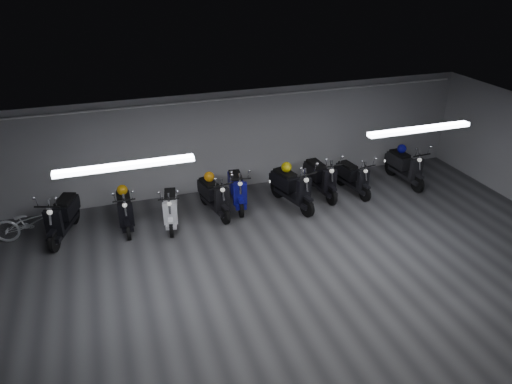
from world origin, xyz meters
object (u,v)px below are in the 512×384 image
object	(u,v)px
scooter_4	(237,184)
helmet_0	(402,149)
scooter_2	(170,203)
scooter_3	(214,191)
scooter_5	(292,182)
helmet_2	(286,167)
bicycle	(30,219)
scooter_0	(61,211)
scooter_7	(321,172)
scooter_8	(354,172)
scooter_1	(124,205)
helmet_1	(122,190)
scooter_9	(406,161)
helmet_3	(209,177)

from	to	relation	value
scooter_4	helmet_0	distance (m)	4.99
scooter_2	scooter_3	size ratio (longest dim) A/B	0.93
scooter_5	helmet_2	world-z (taller)	scooter_5
scooter_4	bicycle	xyz separation A→B (m)	(-5.00, -0.02, -0.12)
scooter_0	scooter_7	bearing A→B (deg)	19.83
scooter_8	scooter_2	bearing A→B (deg)	173.66
scooter_0	helmet_0	world-z (taller)	scooter_0
scooter_1	scooter_5	distance (m)	4.25
scooter_4	scooter_7	world-z (taller)	scooter_7
scooter_2	helmet_1	distance (m)	1.19
scooter_5	helmet_0	xyz separation A→B (m)	(3.62, 0.54, 0.26)
scooter_5	bicycle	world-z (taller)	scooter_5
scooter_2	scooter_4	distance (m)	1.87
scooter_0	helmet_2	world-z (taller)	scooter_0
scooter_4	scooter_8	size ratio (longest dim) A/B	1.04
scooter_5	scooter_1	bearing A→B (deg)	161.64
scooter_9	bicycle	world-z (taller)	scooter_9
scooter_3	helmet_0	bearing A→B (deg)	-9.04
scooter_4	scooter_7	distance (m)	2.36
scooter_0	scooter_3	xyz separation A→B (m)	(3.63, -0.04, -0.04)
helmet_3	scooter_2	bearing A→B (deg)	-157.41
scooter_2	bicycle	world-z (taller)	scooter_2
helmet_0	scooter_7	bearing A→B (deg)	-176.53
scooter_8	helmet_3	size ratio (longest dim) A/B	6.26
scooter_0	scooter_1	size ratio (longest dim) A/B	1.10
scooter_4	helmet_2	size ratio (longest dim) A/B	6.29
scooter_2	scooter_1	bearing A→B (deg)	177.94
helmet_0	helmet_3	world-z (taller)	helmet_0
scooter_1	scooter_9	distance (m)	7.88
bicycle	helmet_3	distance (m)	4.30
scooter_7	helmet_3	bearing A→B (deg)	174.11
scooter_0	helmet_0	xyz separation A→B (m)	(9.28, 0.23, 0.29)
helmet_3	scooter_4	bearing A→B (deg)	-2.78
helmet_1	scooter_0	bearing A→B (deg)	-171.91
scooter_2	scooter_5	distance (m)	3.18
scooter_2	scooter_8	size ratio (longest dim) A/B	0.97
scooter_0	scooter_4	distance (m)	4.31
helmet_2	scooter_5	bearing A→B (deg)	-75.33
scooter_9	scooter_8	bearing A→B (deg)	179.45
scooter_4	helmet_1	world-z (taller)	scooter_4
scooter_5	scooter_7	xyz separation A→B (m)	(1.01, 0.38, -0.03)
scooter_8	helmet_3	xyz separation A→B (m)	(-3.99, 0.31, 0.32)
scooter_5	helmet_3	distance (m)	2.15
scooter_8	bicycle	size ratio (longest dim) A/B	1.02
scooter_2	scooter_7	bearing A→B (deg)	14.23
scooter_2	scooter_0	bearing A→B (deg)	-176.14
scooter_3	scooter_5	bearing A→B (deg)	-19.29
scooter_8	helmet_2	xyz separation A→B (m)	(-1.98, 0.06, 0.41)
scooter_0	scooter_3	world-z (taller)	scooter_0
scooter_3	helmet_3	bearing A→B (deg)	90.00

